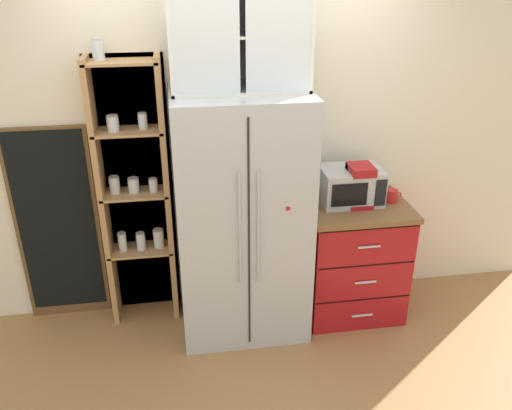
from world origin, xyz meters
TOP-DOWN VIEW (x-y plane):
  - ground_plane at (0.00, 0.00)m, footprint 10.77×10.77m
  - wall_back_cream at (0.00, 0.40)m, footprint 5.07×0.10m
  - refrigerator at (0.00, 0.01)m, footprint 0.91×0.71m
  - pantry_shelf_column at (-0.75, 0.29)m, footprint 0.54×0.28m
  - counter_cabinet at (0.86, 0.05)m, footprint 0.76×0.64m
  - microwave at (0.82, 0.10)m, footprint 0.44×0.33m
  - coffee_maker at (0.86, 0.05)m, footprint 0.17×0.20m
  - mug_red at (1.12, 0.05)m, footprint 0.12×0.09m
  - bottle_cobalt at (0.86, 0.07)m, footprint 0.06×0.06m
  - bottle_green at (0.86, 0.08)m, footprint 0.06×0.06m
  - upper_cabinet at (0.00, 0.05)m, footprint 0.87×0.32m
  - chalkboard_menu at (-1.33, 0.33)m, footprint 0.60×0.04m

SIDE VIEW (x-z plane):
  - ground_plane at x=0.00m, z-range 0.00..0.00m
  - counter_cabinet at x=0.86m, z-range 0.00..0.92m
  - chalkboard_menu at x=-1.33m, z-range 0.00..1.53m
  - refrigerator at x=0.00m, z-range 0.00..1.80m
  - mug_red at x=1.12m, z-range 0.92..1.02m
  - bottle_green at x=0.86m, z-range 0.91..1.15m
  - pantry_shelf_column at x=-0.75m, z-range -0.02..2.09m
  - bottle_cobalt at x=0.86m, z-range 0.91..1.18m
  - microwave at x=0.82m, z-range 0.92..1.18m
  - coffee_maker at x=0.86m, z-range 0.92..1.23m
  - wall_back_cream at x=0.00m, z-range 0.00..2.55m
  - upper_cabinet at x=0.00m, z-range 1.79..2.48m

